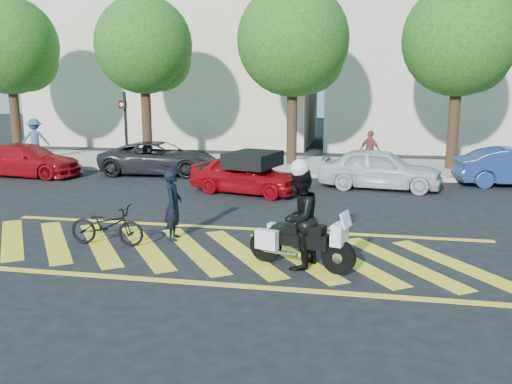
% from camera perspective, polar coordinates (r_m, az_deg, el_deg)
% --- Properties ---
extents(ground, '(90.00, 90.00, 0.00)m').
position_cam_1_polar(ground, '(11.77, -3.82, -6.24)').
color(ground, black).
rests_on(ground, ground).
extents(sidewalk, '(60.00, 5.00, 0.15)m').
position_cam_1_polar(sidewalk, '(23.28, 3.74, 2.82)').
color(sidewalk, '#9E998E').
rests_on(sidewalk, ground).
extents(crosswalk, '(12.33, 4.00, 0.01)m').
position_cam_1_polar(crosswalk, '(11.78, -4.00, -6.21)').
color(crosswalk, yellow).
rests_on(crosswalk, ground).
extents(building_left, '(16.00, 8.00, 10.00)m').
position_cam_1_polar(building_left, '(33.67, -8.12, 13.81)').
color(building_left, beige).
rests_on(building_left, ground).
extents(building_right, '(16.00, 8.00, 11.00)m').
position_cam_1_polar(building_right, '(32.46, 22.54, 14.05)').
color(building_right, beige).
rests_on(building_right, ground).
extents(tree_far_left, '(4.40, 4.40, 7.41)m').
position_cam_1_polar(tree_far_left, '(27.84, -24.23, 13.55)').
color(tree_far_left, black).
rests_on(tree_far_left, ground).
extents(tree_left, '(4.20, 4.20, 7.26)m').
position_cam_1_polar(tree_left, '(24.74, -11.39, 14.57)').
color(tree_left, black).
rests_on(tree_left, ground).
extents(tree_center, '(4.60, 4.60, 7.56)m').
position_cam_1_polar(tree_center, '(23.11, 4.25, 15.24)').
color(tree_center, black).
rests_on(tree_center, ground).
extents(tree_right, '(4.40, 4.40, 7.41)m').
position_cam_1_polar(tree_right, '(23.24, 20.91, 14.39)').
color(tree_right, black).
rests_on(tree_right, ground).
extents(signal_pole, '(0.28, 0.43, 3.20)m').
position_cam_1_polar(signal_pole, '(22.67, -13.62, 6.99)').
color(signal_pole, black).
rests_on(signal_pole, ground).
extents(officer_bike, '(0.47, 0.64, 1.63)m').
position_cam_1_polar(officer_bike, '(12.55, -8.69, -1.36)').
color(officer_bike, black).
rests_on(officer_bike, ground).
extents(bicycle, '(1.72, 0.61, 0.90)m').
position_cam_1_polar(bicycle, '(12.52, -15.42, -3.40)').
color(bicycle, black).
rests_on(bicycle, ground).
extents(police_motorcycle, '(2.15, 1.06, 0.98)m').
position_cam_1_polar(police_motorcycle, '(10.65, 4.59, -5.17)').
color(police_motorcycle, black).
rests_on(police_motorcycle, ground).
extents(officer_moto, '(1.01, 1.15, 1.98)m').
position_cam_1_polar(officer_moto, '(10.52, 4.54, -2.78)').
color(officer_moto, black).
rests_on(officer_moto, ground).
extents(red_convertible, '(3.95, 2.39, 1.26)m').
position_cam_1_polar(red_convertible, '(17.63, -1.08, 1.86)').
color(red_convertible, maroon).
rests_on(red_convertible, ground).
extents(parked_left, '(4.37, 1.97, 1.24)m').
position_cam_1_polar(parked_left, '(22.70, -22.96, 3.10)').
color(parked_left, maroon).
rests_on(parked_left, ground).
extents(parked_mid_left, '(4.77, 2.45, 1.29)m').
position_cam_1_polar(parked_mid_left, '(21.67, -10.07, 3.54)').
color(parked_mid_left, black).
rests_on(parked_mid_left, ground).
extents(parked_mid_right, '(4.25, 2.09, 1.40)m').
position_cam_1_polar(parked_mid_right, '(18.86, 12.91, 2.42)').
color(parked_mid_right, silver).
rests_on(parked_mid_right, ground).
extents(pedestrian_left, '(1.36, 1.13, 1.83)m').
position_cam_1_polar(pedestrian_left, '(26.39, -22.23, 5.19)').
color(pedestrian_left, '#2F5581').
rests_on(pedestrian_left, sidewalk).
extents(pedestrian_right, '(0.97, 0.87, 1.59)m').
position_cam_1_polar(pedestrian_right, '(21.67, 11.91, 4.27)').
color(pedestrian_right, brown).
rests_on(pedestrian_right, sidewalk).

